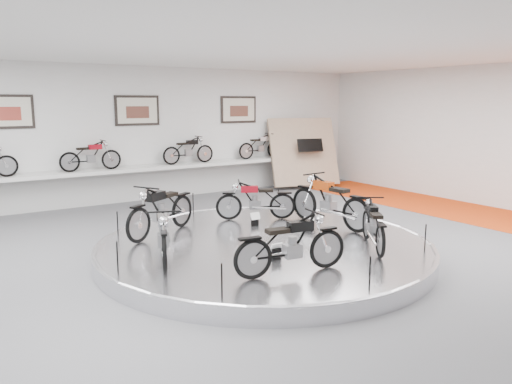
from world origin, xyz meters
TOP-DOWN VIEW (x-y plane):
  - floor at (0.00, 0.00)m, footprint 16.00×16.00m
  - ceiling at (0.00, 0.00)m, footprint 16.00×16.00m
  - wall_back at (0.00, 7.00)m, footprint 16.00×0.00m
  - orange_carpet_strip at (6.80, 0.00)m, footprint 2.40×12.60m
  - dado_band at (0.00, 6.98)m, footprint 15.68×0.04m
  - display_platform at (0.00, 0.30)m, footprint 6.40×6.40m
  - platform_rim at (0.00, 0.30)m, footprint 6.40×6.40m
  - shelf at (0.00, 6.70)m, footprint 11.00×0.55m
  - poster_left at (-3.50, 6.96)m, footprint 1.35×0.06m
  - poster_center at (0.00, 6.96)m, footprint 1.35×0.06m
  - poster_right at (3.50, 6.96)m, footprint 1.35×0.06m
  - display_panel at (5.60, 6.10)m, footprint 2.56×1.52m
  - shelf_bike_b at (-1.50, 6.70)m, footprint 1.22×0.43m
  - shelf_bike_c at (1.50, 6.70)m, footprint 1.22×0.43m
  - shelf_bike_d at (4.20, 6.70)m, footprint 1.22×0.43m
  - bike_a at (1.84, 0.52)m, footprint 0.85×1.95m
  - bike_b at (0.85, 1.89)m, footprint 1.61×1.22m
  - bike_c at (-1.46, 1.84)m, footprint 1.86×1.43m
  - bike_d at (-2.10, 0.24)m, footprint 1.11×1.70m
  - bike_e at (-0.71, -1.47)m, footprint 1.71×0.83m
  - bike_f at (1.40, -1.18)m, footprint 1.29×1.55m

SIDE VIEW (x-z plane):
  - floor at x=0.00m, z-range 0.00..0.00m
  - orange_carpet_strip at x=6.80m, z-range 0.00..0.01m
  - display_platform at x=0.00m, z-range 0.00..0.30m
  - platform_rim at x=0.00m, z-range 0.22..0.32m
  - dado_band at x=0.00m, z-range 0.00..1.10m
  - bike_f at x=1.40m, z-range 0.30..1.19m
  - bike_b at x=0.85m, z-range 0.30..1.21m
  - bike_d at x=-2.10m, z-range 0.30..1.25m
  - bike_e at x=-0.71m, z-range 0.30..1.26m
  - bike_c at x=-1.46m, z-range 0.30..1.35m
  - bike_a at x=1.84m, z-range 0.30..1.41m
  - shelf at x=0.00m, z-range 0.95..1.05m
  - display_panel at x=5.60m, z-range 0.10..2.40m
  - shelf_bike_b at x=-1.50m, z-range 1.05..1.78m
  - shelf_bike_c at x=1.50m, z-range 1.05..1.78m
  - shelf_bike_d at x=4.20m, z-range 1.05..1.78m
  - wall_back at x=0.00m, z-range -6.00..10.00m
  - poster_left at x=-3.50m, z-range 2.26..3.14m
  - poster_center at x=0.00m, z-range 2.26..3.14m
  - poster_right at x=3.50m, z-range 2.26..3.14m
  - ceiling at x=0.00m, z-range 4.00..4.00m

